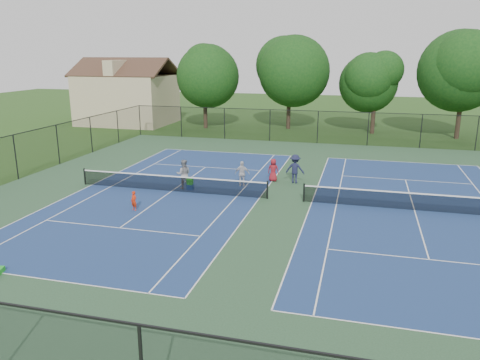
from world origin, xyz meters
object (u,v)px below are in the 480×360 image
(ball_hopper, at_px, (190,181))
(tree_back_b, at_px, (290,68))
(ball_crate, at_px, (190,187))
(bystander_b, at_px, (295,169))
(bystander_c, at_px, (273,170))
(tree_back_c, at_px, (376,80))
(tree_back_a, at_px, (205,73))
(child_player, at_px, (134,201))
(tree_back_d, at_px, (465,67))
(instructor, at_px, (184,174))
(bystander_a, at_px, (242,174))
(clapboard_house, at_px, (127,97))

(ball_hopper, bearing_deg, tree_back_b, 85.39)
(tree_back_b, relative_size, ball_crate, 28.15)
(bystander_b, bearing_deg, ball_crate, 30.68)
(bystander_c, bearing_deg, tree_back_c, -103.10)
(tree_back_a, xyz_separation_m, tree_back_c, (18.00, 1.00, -0.56))
(tree_back_c, distance_m, bystander_b, 22.24)
(tree_back_c, xyz_separation_m, bystander_b, (-5.02, -21.18, -4.54))
(bystander_b, bearing_deg, child_player, 48.34)
(bystander_c, bearing_deg, tree_back_d, -121.80)
(bystander_b, distance_m, bystander_c, 1.45)
(tree_back_c, distance_m, ball_hopper, 27.19)
(instructor, distance_m, bystander_a, 3.66)
(bystander_a, bearing_deg, tree_back_a, -71.46)
(tree_back_b, relative_size, bystander_a, 6.21)
(tree_back_d, height_order, bystander_b, tree_back_d)
(ball_crate, distance_m, ball_hopper, 0.37)
(bystander_a, relative_size, bystander_b, 0.86)
(clapboard_house, relative_size, bystander_a, 6.68)
(instructor, bearing_deg, tree_back_c, -133.08)
(bystander_c, bearing_deg, ball_crate, 39.15)
(tree_back_b, bearing_deg, clapboard_house, -176.99)
(instructor, height_order, bystander_b, bystander_b)
(tree_back_d, height_order, bystander_a, tree_back_d)
(clapboard_house, distance_m, bystander_c, 30.25)
(tree_back_b, height_order, instructor, tree_back_b)
(clapboard_house, relative_size, bystander_b, 5.75)
(bystander_c, height_order, ball_crate, bystander_c)
(clapboard_house, bearing_deg, tree_back_d, -1.59)
(bystander_c, height_order, ball_hopper, bystander_c)
(tree_back_a, height_order, bystander_a, tree_back_a)
(ball_hopper, bearing_deg, tree_back_c, 65.61)
(bystander_a, height_order, ball_hopper, bystander_a)
(tree_back_c, distance_m, child_player, 31.81)
(tree_back_d, bearing_deg, bystander_c, -125.71)
(bystander_a, relative_size, ball_crate, 4.54)
(bystander_b, relative_size, bystander_c, 1.25)
(tree_back_d, xyz_separation_m, ball_hopper, (-19.04, -23.35, -6.29))
(tree_back_a, bearing_deg, tree_back_c, 3.18)
(bystander_b, bearing_deg, bystander_a, 29.96)
(tree_back_b, height_order, tree_back_c, tree_back_b)
(tree_back_a, xyz_separation_m, bystander_c, (11.54, -20.11, -5.29))
(tree_back_b, distance_m, tree_back_d, 17.12)
(tree_back_a, relative_size, tree_back_c, 1.09)
(tree_back_a, distance_m, bystander_c, 23.78)
(tree_back_a, height_order, bystander_b, tree_back_a)
(bystander_b, height_order, ball_hopper, bystander_b)
(child_player, xyz_separation_m, bystander_c, (6.08, 7.70, 0.22))
(clapboard_house, bearing_deg, instructor, -55.71)
(bystander_c, bearing_deg, bystander_b, -178.88)
(tree_back_b, bearing_deg, child_player, -96.78)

